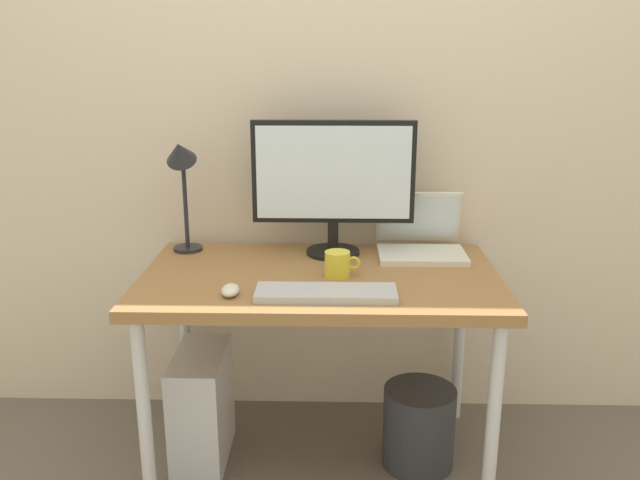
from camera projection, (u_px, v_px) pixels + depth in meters
ground_plane at (320, 457)px, 2.48m from camera, size 6.00×6.00×0.00m
back_wall at (323, 95)px, 2.52m from camera, size 4.40×0.04×2.60m
desk at (320, 292)px, 2.30m from camera, size 1.22×0.72×0.73m
monitor at (333, 179)px, 2.42m from camera, size 0.59×0.20×0.50m
laptop at (421, 238)px, 2.49m from camera, size 0.32×0.29×0.22m
desk_lamp at (181, 170)px, 2.42m from camera, size 0.11×0.16×0.45m
keyboard at (326, 293)px, 2.06m from camera, size 0.44×0.14×0.02m
mouse at (230, 290)px, 2.07m from camera, size 0.06×0.09×0.03m
coffee_mug at (338, 264)px, 2.24m from camera, size 0.12×0.09×0.09m
computer_tower at (202, 407)px, 2.42m from camera, size 0.18×0.36×0.42m
wastebasket at (419, 427)px, 2.40m from camera, size 0.26×0.26×0.30m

